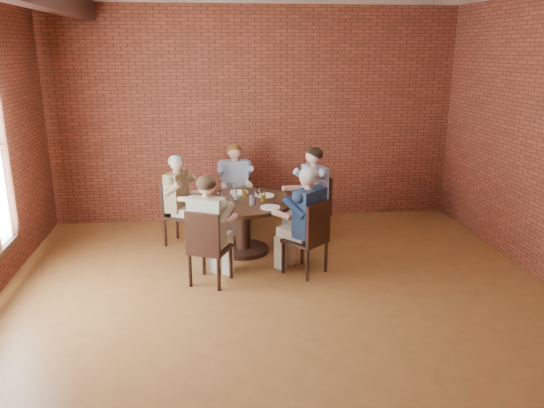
{
  "coord_description": "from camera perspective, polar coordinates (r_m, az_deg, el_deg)",
  "views": [
    {
      "loc": [
        -0.77,
        -5.03,
        2.74
      ],
      "look_at": [
        -0.04,
        1.0,
        0.96
      ],
      "focal_mm": 35.0,
      "sensor_mm": 36.0,
      "label": 1
    }
  ],
  "objects": [
    {
      "name": "diner_b",
      "position": [
        8.28,
        -3.99,
        1.83
      ],
      "size": [
        0.56,
        0.67,
        1.33
      ],
      "primitive_type": null,
      "rotation": [
        0.0,
        0.0,
        0.05
      ],
      "color": "#8A98AF",
      "rests_on": "floor"
    },
    {
      "name": "glass_b",
      "position": [
        7.43,
        -3.02,
        1.37
      ],
      "size": [
        0.07,
        0.07,
        0.14
      ],
      "primitive_type": "cylinder",
      "color": "white",
      "rests_on": "dining_table"
    },
    {
      "name": "glass_c",
      "position": [
        7.61,
        -4.19,
        1.71
      ],
      "size": [
        0.07,
        0.07,
        0.14
      ],
      "primitive_type": "cylinder",
      "color": "white",
      "rests_on": "dining_table"
    },
    {
      "name": "chair_b",
      "position": [
        8.4,
        -4.02,
        0.93
      ],
      "size": [
        0.44,
        0.44,
        0.94
      ],
      "rotation": [
        0.0,
        0.0,
        0.05
      ],
      "color": "black",
      "rests_on": "floor"
    },
    {
      "name": "plate_d",
      "position": [
        6.89,
        -0.19,
        -0.36
      ],
      "size": [
        0.26,
        0.26,
        0.01
      ],
      "primitive_type": "cylinder",
      "color": "white",
      "rests_on": "dining_table"
    },
    {
      "name": "plate_b",
      "position": [
        7.62,
        -3.56,
        1.27
      ],
      "size": [
        0.26,
        0.26,
        0.01
      ],
      "primitive_type": "cylinder",
      "color": "white",
      "rests_on": "dining_table"
    },
    {
      "name": "diner_a",
      "position": [
        7.73,
        4.19,
        0.97
      ],
      "size": [
        0.83,
        0.75,
        1.38
      ],
      "primitive_type": null,
      "rotation": [
        0.0,
        0.0,
        -1.24
      ],
      "color": "#394D96",
      "rests_on": "floor"
    },
    {
      "name": "wall_back",
      "position": [
        8.62,
        -1.79,
        9.44
      ],
      "size": [
        7.0,
        0.0,
        7.0
      ],
      "primitive_type": "plane",
      "rotation": [
        1.57,
        0.0,
        0.0
      ],
      "color": "brown",
      "rests_on": "ground"
    },
    {
      "name": "glass_h",
      "position": [
        7.17,
        -0.95,
        0.84
      ],
      "size": [
        0.07,
        0.07,
        0.14
      ],
      "primitive_type": "cylinder",
      "color": "white",
      "rests_on": "dining_table"
    },
    {
      "name": "chair_c",
      "position": [
        7.76,
        -10.28,
        -0.66
      ],
      "size": [
        0.55,
        0.55,
        0.92
      ],
      "rotation": [
        0.0,
        0.0,
        1.12
      ],
      "color": "black",
      "rests_on": "floor"
    },
    {
      "name": "chair_e",
      "position": [
        6.59,
        4.2,
        -3.39
      ],
      "size": [
        0.63,
        0.63,
        0.96
      ],
      "rotation": [
        0.0,
        0.0,
        3.87
      ],
      "color": "black",
      "rests_on": "floor"
    },
    {
      "name": "diner_d",
      "position": [
        6.34,
        -6.74,
        -2.82
      ],
      "size": [
        0.76,
        0.82,
        1.34
      ],
      "primitive_type": null,
      "rotation": [
        0.0,
        0.0,
        2.7
      ],
      "color": "#BA9D92",
      "rests_on": "floor"
    },
    {
      "name": "wall_front",
      "position": [
        2.0,
        17.53,
        -15.84
      ],
      "size": [
        7.0,
        0.0,
        7.0
      ],
      "primitive_type": "plane",
      "rotation": [
        -1.57,
        0.0,
        0.0
      ],
      "color": "brown",
      "rests_on": "ground"
    },
    {
      "name": "plate_c",
      "position": [
        7.31,
        -7.24,
        0.51
      ],
      "size": [
        0.26,
        0.26,
        0.01
      ],
      "primitive_type": "cylinder",
      "color": "white",
      "rests_on": "dining_table"
    },
    {
      "name": "floor",
      "position": [
        5.78,
        1.59,
        -11.96
      ],
      "size": [
        7.0,
        7.0,
        0.0
      ],
      "primitive_type": "plane",
      "color": "#915C2C",
      "rests_on": "ground"
    },
    {
      "name": "glass_a",
      "position": [
        7.36,
        -1.61,
        1.25
      ],
      "size": [
        0.07,
        0.07,
        0.14
      ],
      "primitive_type": "cylinder",
      "color": "white",
      "rests_on": "dining_table"
    },
    {
      "name": "glass_g",
      "position": [
        7.0,
        -2.16,
        0.44
      ],
      "size": [
        0.07,
        0.07,
        0.14
      ],
      "primitive_type": "cylinder",
      "color": "white",
      "rests_on": "dining_table"
    },
    {
      "name": "smartphone",
      "position": [
        6.99,
        0.31,
        -0.13
      ],
      "size": [
        0.1,
        0.15,
        0.01
      ],
      "primitive_type": "cube",
      "rotation": [
        0.0,
        0.0,
        -0.28
      ],
      "color": "black",
      "rests_on": "dining_table"
    },
    {
      "name": "chair_a",
      "position": [
        7.83,
        4.75,
        -0.16
      ],
      "size": [
        0.57,
        0.57,
        0.97
      ],
      "rotation": [
        0.0,
        0.0,
        -1.24
      ],
      "color": "black",
      "rests_on": "floor"
    },
    {
      "name": "diner_e",
      "position": [
        6.58,
        3.6,
        -1.84
      ],
      "size": [
        0.86,
        0.87,
        1.37
      ],
      "primitive_type": null,
      "rotation": [
        0.0,
        0.0,
        3.87
      ],
      "color": "#1A2B4A",
      "rests_on": "floor"
    },
    {
      "name": "chair_d",
      "position": [
        6.32,
        -7.02,
        -4.43
      ],
      "size": [
        0.57,
        0.57,
        0.94
      ],
      "rotation": [
        0.0,
        0.0,
        2.7
      ],
      "color": "black",
      "rests_on": "floor"
    },
    {
      "name": "plate_a",
      "position": [
        7.45,
        -0.76,
        0.94
      ],
      "size": [
        0.26,
        0.26,
        0.01
      ],
      "primitive_type": "cylinder",
      "color": "white",
      "rests_on": "dining_table"
    },
    {
      "name": "glass_f",
      "position": [
        6.91,
        -4.36,
        0.18
      ],
      "size": [
        0.07,
        0.07,
        0.14
      ],
      "primitive_type": "cylinder",
      "color": "white",
      "rests_on": "dining_table"
    },
    {
      "name": "dining_table",
      "position": [
        7.32,
        -3.15,
        -1.24
      ],
      "size": [
        1.41,
        1.41,
        0.75
      ],
      "color": "black",
      "rests_on": "floor"
    },
    {
      "name": "glass_e",
      "position": [
        7.2,
        -5.64,
        0.83
      ],
      "size": [
        0.07,
        0.07,
        0.14
      ],
      "primitive_type": "cylinder",
      "color": "white",
      "rests_on": "dining_table"
    },
    {
      "name": "diner_c",
      "position": [
        7.68,
        -9.8,
        0.36
      ],
      "size": [
        0.79,
        0.74,
        1.31
      ],
      "primitive_type": null,
      "rotation": [
        0.0,
        0.0,
        1.12
      ],
      "color": "brown",
      "rests_on": "floor"
    },
    {
      "name": "glass_d",
      "position": [
        7.27,
        -4.05,
        1.02
      ],
      "size": [
        0.07,
        0.07,
        0.14
      ],
      "primitive_type": "cylinder",
      "color": "white",
      "rests_on": "dining_table"
    }
  ]
}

